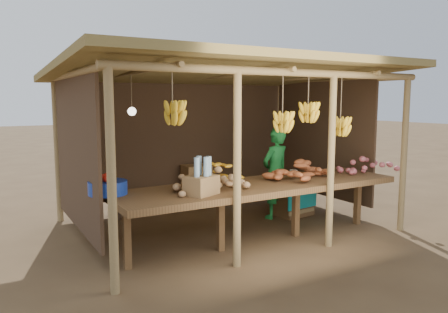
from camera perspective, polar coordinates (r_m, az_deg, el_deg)
ground at (r=6.69m, az=0.00°, el=-8.96°), size 60.00×60.00×0.00m
stall_structure at (r=6.31m, az=-0.03°, el=7.63°), size 4.70×3.50×2.43m
counter at (r=5.73m, az=4.78°, el=-4.14°), size 3.90×1.05×0.80m
potato_heap at (r=5.26m, az=-1.86°, el=-2.47°), size 0.94×0.59×0.36m
sweet_potato_heap at (r=6.10m, az=9.53°, el=-1.21°), size 1.12×0.75×0.36m
onion_heap at (r=6.90m, az=18.15°, el=-0.49°), size 1.00×0.75×0.36m
banana_pile at (r=5.81m, az=-0.35°, el=-1.61°), size 0.62×0.47×0.35m
tomato_basin at (r=5.21m, az=-14.94°, el=-3.75°), size 0.45×0.45×0.23m
bottle_box at (r=5.01m, az=-3.00°, el=-3.09°), size 0.43×0.39×0.44m
vendor at (r=7.00m, az=6.72°, el=-2.16°), size 0.59×0.45×1.45m
tarp_crate at (r=7.29m, az=8.83°, el=-5.09°), size 0.71×0.64×0.77m
carton_stack at (r=7.63m, az=-4.70°, el=-4.42°), size 0.97×0.37×0.74m
burlap_sacks at (r=7.28m, az=-12.11°, el=-5.95°), size 0.73×0.38×0.51m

